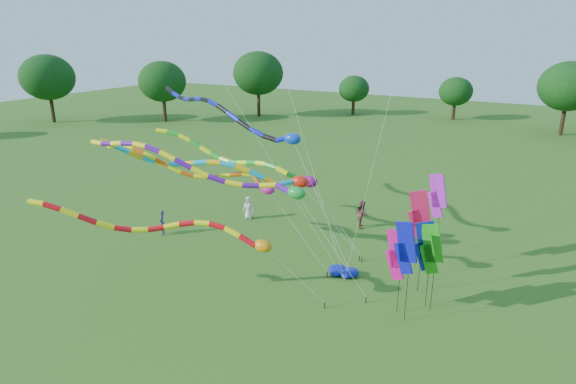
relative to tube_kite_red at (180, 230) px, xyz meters
The scene contains 18 objects.
ground 5.28m from the tube_kite_red, 19.16° to the left, with size 160.00×160.00×0.00m, color #2A5917.
tree_ring 6.32m from the tube_kite_red, 95.01° to the left, with size 116.92×118.50×9.35m.
tube_kite_red is the anchor object (origin of this frame).
tube_kite_orange 5.09m from the tube_kite_red, 113.62° to the left, with size 12.96×2.36×6.84m.
tube_kite_purple 3.59m from the tube_kite_red, 97.67° to the left, with size 15.43×2.31×7.57m.
tube_kite_blue 9.57m from the tube_kite_red, 108.49° to the left, with size 16.10×4.67×9.19m.
tube_kite_cyan 5.38m from the tube_kite_red, 101.18° to the left, with size 13.21×5.72×7.19m.
tube_kite_green 7.95m from the tube_kite_red, 98.57° to the left, with size 13.80×1.09×6.98m.
banner_pole_green 11.44m from the tube_kite_red, 26.41° to the left, with size 1.16×0.14×4.30m.
banner_pole_blue_b 11.25m from the tube_kite_red, 27.56° to the left, with size 1.10×0.51×4.34m.
banner_pole_blue_a 10.12m from the tube_kite_red, 21.15° to the left, with size 1.15×0.36×4.74m.
banner_pole_red 11.27m from the tube_kite_red, 34.76° to the left, with size 1.14×0.37×5.34m.
banner_pole_magenta_a 9.88m from the tube_kite_red, 24.72° to the left, with size 1.16×0.30×4.11m.
banner_pole_violet 13.38m from the tube_kite_red, 45.60° to the left, with size 1.14×0.38×5.35m.
blue_nylon_heap 9.10m from the tube_kite_red, 47.92° to the left, with size 1.39×1.18×0.44m.
person_a 11.41m from the tube_kite_red, 107.88° to the left, with size 0.79×0.51×1.61m, color silver.
person_b 9.10m from the tube_kite_red, 140.41° to the left, with size 0.60×0.39×1.64m, color #3E4857.
person_c 13.86m from the tube_kite_red, 72.82° to the left, with size 0.89×0.69×1.83m, color maroon.
Camera 1 is at (10.77, -16.51, 12.34)m, focal length 30.00 mm.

